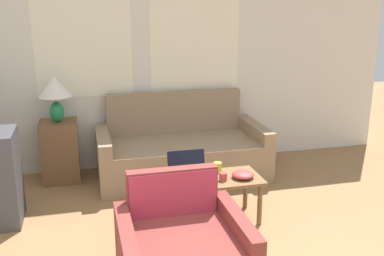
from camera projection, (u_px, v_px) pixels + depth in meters
The scene contains 10 objects.
wall_back at pixel (147, 60), 5.37m from camera, with size 6.28×0.06×2.60m.
couch at pixel (181, 152), 5.28m from camera, with size 1.93×0.93×0.94m.
armchair at pixel (182, 253), 3.20m from camera, with size 0.89×0.82×0.79m.
side_table at pixel (60, 151), 5.10m from camera, with size 0.41×0.41×0.69m.
table_lamp at pixel (55, 90), 4.90m from camera, with size 0.37×0.37×0.51m.
coffee_table at pixel (205, 184), 4.11m from camera, with size 1.05×0.46×0.43m.
laptop at pixel (189, 173), 4.09m from camera, with size 0.35×0.28×0.24m.
cup_navy at pixel (218, 167), 4.26m from camera, with size 0.08×0.08×0.09m.
cup_yellow at pixel (223, 177), 4.05m from camera, with size 0.07×0.07×0.07m.
snack_bowl at pixel (243, 175), 4.11m from camera, with size 0.20×0.20×0.06m.
Camera 1 is at (-0.81, -1.80, 1.99)m, focal length 42.00 mm.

